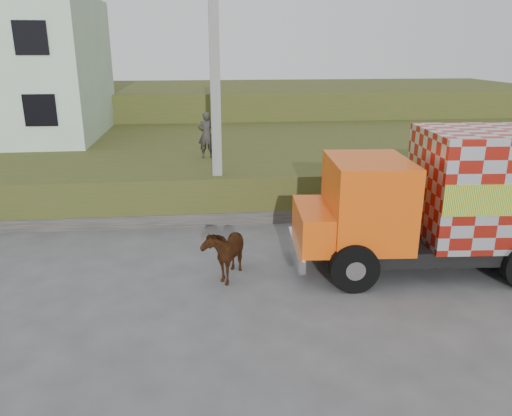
{
  "coord_description": "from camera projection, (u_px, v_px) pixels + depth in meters",
  "views": [
    {
      "loc": [
        -1.47,
        -10.89,
        5.38
      ],
      "look_at": [
        -0.09,
        1.65,
        1.3
      ],
      "focal_mm": 35.0,
      "sensor_mm": 36.0,
      "label": 1
    }
  ],
  "objects": [
    {
      "name": "embankment",
      "position": [
        237.0,
        160.0,
        21.34
      ],
      "size": [
        40.0,
        12.0,
        1.5
      ],
      "primitive_type": "cube",
      "color": "#354B19",
      "rests_on": "ground"
    },
    {
      "name": "retaining_strip",
      "position": [
        187.0,
        218.0,
        15.81
      ],
      "size": [
        16.0,
        0.5,
        0.4
      ],
      "primitive_type": "cube",
      "color": "#595651",
      "rests_on": "ground"
    },
    {
      "name": "pedestrian",
      "position": [
        206.0,
        135.0,
        18.1
      ],
      "size": [
        0.64,
        0.44,
        1.68
      ],
      "primitive_type": "imported",
      "rotation": [
        0.0,
        0.0,
        3.07
      ],
      "color": "#2D2A28",
      "rests_on": "embankment"
    },
    {
      "name": "cow",
      "position": [
        225.0,
        250.0,
        12.12
      ],
      "size": [
        1.24,
        1.73,
        1.34
      ],
      "primitive_type": "imported",
      "rotation": [
        0.0,
        0.0,
        -0.36
      ],
      "color": "black",
      "rests_on": "ground"
    },
    {
      "name": "utility_pole",
      "position": [
        215.0,
        92.0,
        15.1
      ],
      "size": [
        1.2,
        0.3,
        8.0
      ],
      "color": "gray",
      "rests_on": "ground"
    },
    {
      "name": "embankment_far",
      "position": [
        223.0,
        109.0,
        32.45
      ],
      "size": [
        40.0,
        12.0,
        3.0
      ],
      "primitive_type": "cube",
      "color": "#354B19",
      "rests_on": "ground"
    },
    {
      "name": "ground",
      "position": [
        267.0,
        279.0,
        12.11
      ],
      "size": [
        120.0,
        120.0,
        0.0
      ],
      "primitive_type": "plane",
      "color": "#474749",
      "rests_on": "ground"
    },
    {
      "name": "cargo_truck",
      "position": [
        474.0,
        199.0,
        12.27
      ],
      "size": [
        8.03,
        3.22,
        3.51
      ],
      "rotation": [
        0.0,
        0.0,
        -0.07
      ],
      "color": "black",
      "rests_on": "ground"
    }
  ]
}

